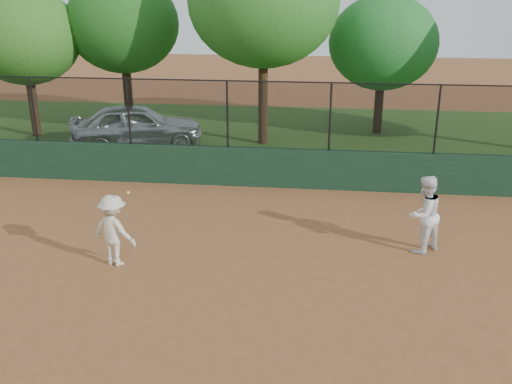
# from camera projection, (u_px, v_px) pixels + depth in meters

# --- Properties ---
(ground) EXTENTS (80.00, 80.00, 0.00)m
(ground) POSITION_uv_depth(u_px,v_px,m) (205.00, 281.00, 11.82)
(ground) COLOR #995931
(ground) RESTS_ON ground
(back_wall) EXTENTS (26.00, 0.20, 1.20)m
(back_wall) POSITION_uv_depth(u_px,v_px,m) (245.00, 167.00, 17.21)
(back_wall) COLOR #1B3B25
(back_wall) RESTS_ON ground
(grass_strip) EXTENTS (36.00, 12.00, 0.01)m
(grass_strip) POSITION_uv_depth(u_px,v_px,m) (265.00, 137.00, 23.01)
(grass_strip) COLOR #274C18
(grass_strip) RESTS_ON ground
(parked_car) EXTENTS (5.19, 3.34, 1.64)m
(parked_car) POSITION_uv_depth(u_px,v_px,m) (137.00, 126.00, 21.23)
(parked_car) COLOR #B7BCC1
(parked_car) RESTS_ON ground
(player_second) EXTENTS (1.12, 1.09, 1.81)m
(player_second) POSITION_uv_depth(u_px,v_px,m) (424.00, 214.00, 12.85)
(player_second) COLOR white
(player_second) RESTS_ON ground
(player_main) EXTENTS (1.17, 0.89, 1.80)m
(player_main) POSITION_uv_depth(u_px,v_px,m) (114.00, 230.00, 12.26)
(player_main) COLOR beige
(player_main) RESTS_ON ground
(fence_assembly) EXTENTS (26.00, 0.06, 2.00)m
(fence_assembly) POSITION_uv_depth(u_px,v_px,m) (243.00, 113.00, 16.65)
(fence_assembly) COLOR black
(fence_assembly) RESTS_ON back_wall
(tree_0) EXTENTS (4.33, 3.93, 5.80)m
(tree_0) POSITION_uv_depth(u_px,v_px,m) (24.00, 36.00, 21.84)
(tree_0) COLOR #432C18
(tree_0) RESTS_ON ground
(tree_1) EXTENTS (4.44, 4.04, 6.25)m
(tree_1) POSITION_uv_depth(u_px,v_px,m) (123.00, 24.00, 22.39)
(tree_1) COLOR #412B16
(tree_1) RESTS_ON ground
(tree_2) EXTENTS (5.45, 4.95, 7.58)m
(tree_2) POSITION_uv_depth(u_px,v_px,m) (263.00, 1.00, 20.27)
(tree_2) COLOR #412917
(tree_2) RESTS_ON ground
(tree_3) EXTENTS (4.28, 3.89, 5.47)m
(tree_3) POSITION_uv_depth(u_px,v_px,m) (383.00, 43.00, 22.37)
(tree_3) COLOR #3D2514
(tree_3) RESTS_ON ground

